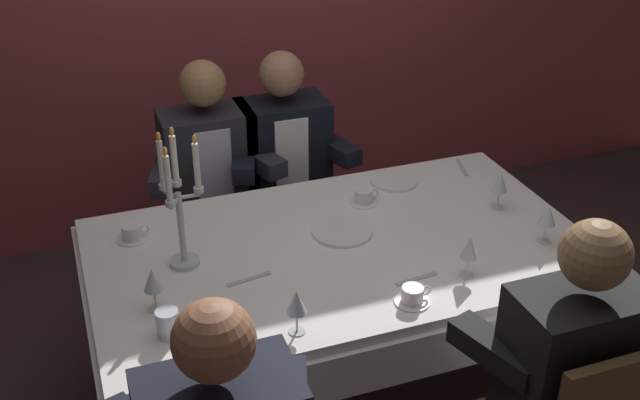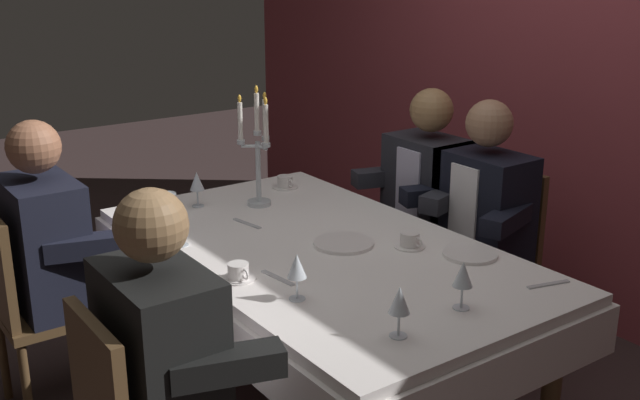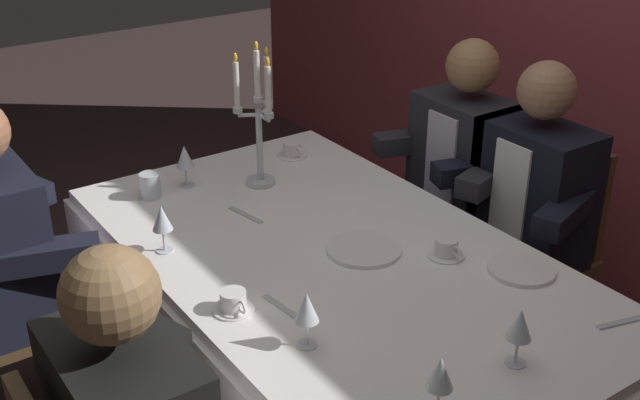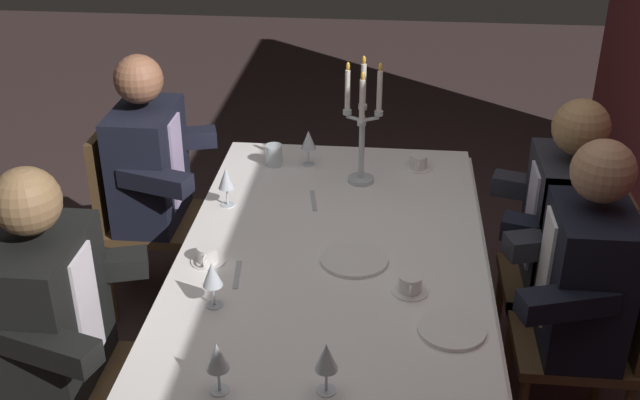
# 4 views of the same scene
# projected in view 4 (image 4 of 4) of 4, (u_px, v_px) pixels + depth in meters

# --- Properties ---
(dining_table) EXTENTS (1.94, 1.14, 0.74)m
(dining_table) POSITION_uv_depth(u_px,v_px,m) (331.00, 281.00, 2.88)
(dining_table) COLOR white
(dining_table) RESTS_ON ground_plane
(candelabra) EXTENTS (0.15, 0.17, 0.55)m
(candelabra) POSITION_uv_depth(u_px,v_px,m) (362.00, 129.00, 3.22)
(candelabra) COLOR silver
(candelabra) RESTS_ON dining_table
(dinner_plate_0) EXTENTS (0.21, 0.21, 0.01)m
(dinner_plate_0) POSITION_uv_depth(u_px,v_px,m) (452.00, 329.00, 2.42)
(dinner_plate_0) COLOR white
(dinner_plate_0) RESTS_ON dining_table
(dinner_plate_1) EXTENTS (0.24, 0.24, 0.01)m
(dinner_plate_1) POSITION_uv_depth(u_px,v_px,m) (354.00, 259.00, 2.78)
(dinner_plate_1) COLOR white
(dinner_plate_1) RESTS_ON dining_table
(wine_glass_0) EXTENTS (0.07, 0.07, 0.16)m
(wine_glass_0) POSITION_uv_depth(u_px,v_px,m) (212.00, 276.00, 2.49)
(wine_glass_0) COLOR silver
(wine_glass_0) RESTS_ON dining_table
(wine_glass_1) EXTENTS (0.07, 0.07, 0.16)m
(wine_glass_1) POSITION_uv_depth(u_px,v_px,m) (217.00, 358.00, 2.13)
(wine_glass_1) COLOR silver
(wine_glass_1) RESTS_ON dining_table
(wine_glass_2) EXTENTS (0.07, 0.07, 0.16)m
(wine_glass_2) POSITION_uv_depth(u_px,v_px,m) (226.00, 180.00, 3.10)
(wine_glass_2) COLOR silver
(wine_glass_2) RESTS_ON dining_table
(wine_glass_3) EXTENTS (0.07, 0.07, 0.16)m
(wine_glass_3) POSITION_uv_depth(u_px,v_px,m) (326.00, 358.00, 2.13)
(wine_glass_3) COLOR silver
(wine_glass_3) RESTS_ON dining_table
(wine_glass_4) EXTENTS (0.07, 0.07, 0.16)m
(wine_glass_4) POSITION_uv_depth(u_px,v_px,m) (308.00, 141.00, 3.43)
(wine_glass_4) COLOR silver
(wine_glass_4) RESTS_ON dining_table
(water_tumbler_0) EXTENTS (0.08, 0.08, 0.09)m
(water_tumbler_0) POSITION_uv_depth(u_px,v_px,m) (274.00, 155.00, 3.47)
(water_tumbler_0) COLOR silver
(water_tumbler_0) RESTS_ON dining_table
(coffee_cup_0) EXTENTS (0.13, 0.12, 0.06)m
(coffee_cup_0) POSITION_uv_depth(u_px,v_px,m) (208.00, 255.00, 2.76)
(coffee_cup_0) COLOR white
(coffee_cup_0) RESTS_ON dining_table
(coffee_cup_1) EXTENTS (0.13, 0.12, 0.06)m
(coffee_cup_1) POSITION_uv_depth(u_px,v_px,m) (410.00, 285.00, 2.60)
(coffee_cup_1) COLOR white
(coffee_cup_1) RESTS_ON dining_table
(coffee_cup_2) EXTENTS (0.13, 0.12, 0.06)m
(coffee_cup_2) POSITION_uv_depth(u_px,v_px,m) (418.00, 163.00, 3.44)
(coffee_cup_2) COLOR white
(coffee_cup_2) RESTS_ON dining_table
(fork_1) EXTENTS (0.17, 0.05, 0.01)m
(fork_1) POSITION_uv_depth(u_px,v_px,m) (314.00, 201.00, 3.18)
(fork_1) COLOR #B7B7BC
(fork_1) RESTS_ON dining_table
(spoon_2) EXTENTS (0.17, 0.04, 0.01)m
(spoon_2) POSITION_uv_depth(u_px,v_px,m) (237.00, 274.00, 2.70)
(spoon_2) COLOR #B7B7BC
(spoon_2) RESTS_ON dining_table
(seated_diner_0) EXTENTS (0.63, 0.48, 1.24)m
(seated_diner_0) POSITION_uv_depth(u_px,v_px,m) (147.00, 165.00, 3.50)
(seated_diner_0) COLOR brown
(seated_diner_0) RESTS_ON ground_plane
(seated_diner_1) EXTENTS (0.63, 0.48, 1.24)m
(seated_diner_1) POSITION_uv_depth(u_px,v_px,m) (567.00, 223.00, 3.03)
(seated_diner_1) COLOR brown
(seated_diner_1) RESTS_ON ground_plane
(seated_diner_2) EXTENTS (0.63, 0.48, 1.24)m
(seated_diner_2) POSITION_uv_depth(u_px,v_px,m) (586.00, 275.00, 2.71)
(seated_diner_2) COLOR brown
(seated_diner_2) RESTS_ON ground_plane
(seated_diner_3) EXTENTS (0.63, 0.48, 1.24)m
(seated_diner_3) POSITION_uv_depth(u_px,v_px,m) (46.00, 310.00, 2.53)
(seated_diner_3) COLOR brown
(seated_diner_3) RESTS_ON ground_plane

